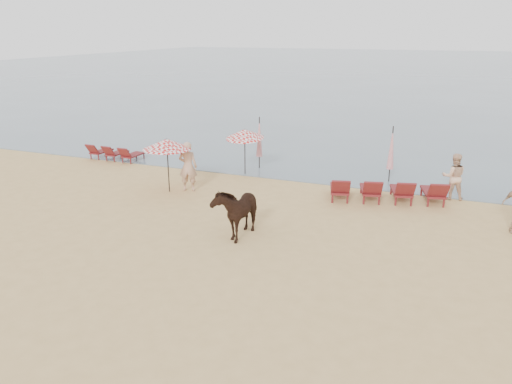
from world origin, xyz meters
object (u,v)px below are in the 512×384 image
lounger_cluster_left (114,152)px  beachgoer_right_a (454,177)px  umbrella_closed_left (259,137)px  cow (237,210)px  lounger_cluster_right (387,190)px  umbrella_closed_right (392,148)px  umbrella_open_left_a (167,144)px  beachgoer_left (188,166)px  umbrella_open_left_b (245,134)px

lounger_cluster_left → beachgoer_right_a: beachgoer_right_a is taller
umbrella_closed_left → cow: 7.67m
lounger_cluster_right → umbrella_closed_left: bearing=142.6°
lounger_cluster_left → umbrella_closed_right: size_ratio=1.06×
umbrella_closed_right → umbrella_open_left_a: bearing=-150.6°
lounger_cluster_left → umbrella_closed_left: size_ratio=1.05×
beachgoer_left → beachgoer_right_a: (9.56, 2.65, -0.11)m
lounger_cluster_left → beachgoer_left: 6.35m
cow → beachgoer_right_a: beachgoer_right_a is taller
umbrella_open_left_b → beachgoer_left: bearing=-136.5°
beachgoer_left → beachgoer_right_a: size_ratio=1.12×
beachgoer_left → cow: bearing=122.1°
lounger_cluster_left → cow: 11.06m
beachgoer_left → umbrella_open_left_b: bearing=-126.1°
umbrella_open_left_a → umbrella_open_left_b: bearing=65.5°
cow → beachgoer_left: bearing=137.8°
umbrella_open_left_a → umbrella_closed_left: bearing=69.3°
umbrella_open_left_b → lounger_cluster_left: bearing=155.5°
umbrella_open_left_a → cow: (4.15, -2.96, -1.07)m
beachgoer_right_a → umbrella_closed_right: bearing=-39.6°
lounger_cluster_right → umbrella_open_left_a: (-7.99, -1.86, 1.44)m
umbrella_closed_right → beachgoer_left: (-7.13, -4.00, -0.46)m
umbrella_open_left_b → cow: bearing=-94.0°
beachgoer_left → lounger_cluster_right: bearing=177.1°
umbrella_closed_right → beachgoer_right_a: size_ratio=1.34×
umbrella_closed_left → umbrella_closed_right: size_ratio=1.01×
lounger_cluster_left → lounger_cluster_right: lounger_cluster_right is taller
umbrella_closed_right → cow: bearing=-116.2°
umbrella_open_left_a → beachgoer_left: bearing=35.3°
umbrella_closed_left → umbrella_closed_right: umbrella_closed_left is taller
lounger_cluster_left → lounger_cluster_right: size_ratio=0.57×
beachgoer_left → lounger_cluster_left: bearing=-41.5°
lounger_cluster_right → umbrella_closed_left: 6.53m
umbrella_open_left_a → umbrella_closed_right: (7.77, 4.39, -0.45)m
lounger_cluster_right → beachgoer_right_a: bearing=13.8°
umbrella_closed_right → cow: size_ratio=1.21×
umbrella_open_left_b → umbrella_closed_right: (5.96, 1.10, -0.35)m
lounger_cluster_left → umbrella_open_left_a: size_ratio=1.18×
umbrella_open_left_b → umbrella_open_left_a: bearing=-143.4°
umbrella_open_left_a → beachgoer_right_a: size_ratio=1.21×
umbrella_open_left_a → cow: umbrella_open_left_a is taller
cow → beachgoer_left: size_ratio=0.99×
lounger_cluster_right → umbrella_closed_left: size_ratio=1.84×
lounger_cluster_right → umbrella_closed_right: (-0.22, 2.53, 0.99)m
umbrella_open_left_b → beachgoer_left: 3.23m
umbrella_open_left_b → beachgoer_right_a: (8.39, -0.25, -0.92)m
lounger_cluster_left → lounger_cluster_right: bearing=-4.7°
umbrella_closed_right → beachgoer_left: size_ratio=1.20×
umbrella_closed_right → lounger_cluster_right: bearing=-85.1°
umbrella_open_left_a → umbrella_closed_right: size_ratio=0.90×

